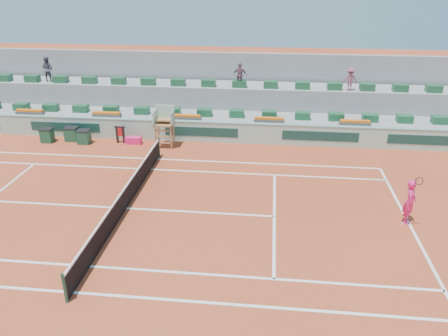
{
  "coord_description": "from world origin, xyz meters",
  "views": [
    {
      "loc": [
        6.01,
        -16.0,
        9.4
      ],
      "look_at": [
        4.0,
        2.5,
        1.0
      ],
      "focal_mm": 35.0,
      "sensor_mm": 36.0,
      "label": 1
    }
  ],
  "objects_px": {
    "player_bag": "(133,140)",
    "drink_cooler_a": "(84,137)",
    "tennis_player": "(410,202)",
    "umpire_chair": "(164,121)"
  },
  "relations": [
    {
      "from": "drink_cooler_a",
      "to": "tennis_player",
      "type": "relative_size",
      "value": 0.37
    },
    {
      "from": "umpire_chair",
      "to": "drink_cooler_a",
      "type": "distance_m",
      "value": 5.06
    },
    {
      "from": "umpire_chair",
      "to": "drink_cooler_a",
      "type": "relative_size",
      "value": 2.86
    },
    {
      "from": "umpire_chair",
      "to": "tennis_player",
      "type": "xyz_separation_m",
      "value": [
        11.79,
        -7.35,
        -0.59
      ]
    },
    {
      "from": "player_bag",
      "to": "drink_cooler_a",
      "type": "distance_m",
      "value": 2.95
    },
    {
      "from": "drink_cooler_a",
      "to": "tennis_player",
      "type": "distance_m",
      "value": 18.21
    },
    {
      "from": "player_bag",
      "to": "tennis_player",
      "type": "distance_m",
      "value": 15.7
    },
    {
      "from": "player_bag",
      "to": "drink_cooler_a",
      "type": "height_order",
      "value": "drink_cooler_a"
    },
    {
      "from": "umpire_chair",
      "to": "tennis_player",
      "type": "distance_m",
      "value": 13.9
    },
    {
      "from": "player_bag",
      "to": "drink_cooler_a",
      "type": "bearing_deg",
      "value": -174.68
    }
  ]
}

